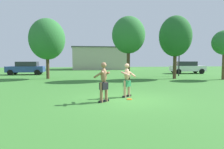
{
  "coord_description": "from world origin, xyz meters",
  "views": [
    {
      "loc": [
        -2.18,
        -9.19,
        1.85
      ],
      "look_at": [
        -0.52,
        1.25,
        1.07
      ],
      "focal_mm": 32.91,
      "sensor_mm": 36.0,
      "label": 1
    }
  ],
  "objects_px": {
    "car_white_near_post": "(187,67)",
    "lamp_post": "(179,46)",
    "frisbee": "(129,99)",
    "tree_right_field": "(175,36)",
    "car_blue_mid_lot": "(26,68)",
    "tree_near_building": "(128,35)",
    "player_near": "(104,81)",
    "player_in_green": "(127,80)",
    "tree_behind_players": "(47,39)"
  },
  "relations": [
    {
      "from": "player_near",
      "to": "lamp_post",
      "type": "bearing_deg",
      "value": 51.84
    },
    {
      "from": "player_in_green",
      "to": "frisbee",
      "type": "distance_m",
      "value": 1.05
    },
    {
      "from": "car_white_near_post",
      "to": "tree_behind_players",
      "type": "bearing_deg",
      "value": -164.14
    },
    {
      "from": "player_near",
      "to": "frisbee",
      "type": "bearing_deg",
      "value": 16.78
    },
    {
      "from": "car_blue_mid_lot",
      "to": "tree_near_building",
      "type": "bearing_deg",
      "value": -36.92
    },
    {
      "from": "car_blue_mid_lot",
      "to": "lamp_post",
      "type": "bearing_deg",
      "value": -15.47
    },
    {
      "from": "car_white_near_post",
      "to": "lamp_post",
      "type": "relative_size",
      "value": 0.82
    },
    {
      "from": "car_white_near_post",
      "to": "lamp_post",
      "type": "bearing_deg",
      "value": -129.43
    },
    {
      "from": "frisbee",
      "to": "car_white_near_post",
      "type": "height_order",
      "value": "car_white_near_post"
    },
    {
      "from": "lamp_post",
      "to": "tree_behind_players",
      "type": "distance_m",
      "value": 13.96
    },
    {
      "from": "player_near",
      "to": "tree_near_building",
      "type": "distance_m",
      "value": 10.37
    },
    {
      "from": "player_in_green",
      "to": "tree_near_building",
      "type": "height_order",
      "value": "tree_near_building"
    },
    {
      "from": "car_white_near_post",
      "to": "tree_right_field",
      "type": "distance_m",
      "value": 8.84
    },
    {
      "from": "frisbee",
      "to": "car_blue_mid_lot",
      "type": "relative_size",
      "value": 0.06
    },
    {
      "from": "lamp_post",
      "to": "tree_right_field",
      "type": "height_order",
      "value": "tree_right_field"
    },
    {
      "from": "player_in_green",
      "to": "car_white_near_post",
      "type": "relative_size",
      "value": 0.37
    },
    {
      "from": "car_blue_mid_lot",
      "to": "tree_right_field",
      "type": "bearing_deg",
      "value": -26.68
    },
    {
      "from": "tree_right_field",
      "to": "tree_near_building",
      "type": "height_order",
      "value": "tree_right_field"
    },
    {
      "from": "car_white_near_post",
      "to": "tree_near_building",
      "type": "bearing_deg",
      "value": -144.04
    },
    {
      "from": "tree_behind_players",
      "to": "tree_near_building",
      "type": "xyz_separation_m",
      "value": [
        7.34,
        -2.14,
        0.26
      ]
    },
    {
      "from": "car_blue_mid_lot",
      "to": "tree_right_field",
      "type": "height_order",
      "value": "tree_right_field"
    },
    {
      "from": "lamp_post",
      "to": "tree_near_building",
      "type": "xyz_separation_m",
      "value": [
        -6.56,
        -3.28,
        0.63
      ]
    },
    {
      "from": "lamp_post",
      "to": "tree_behind_players",
      "type": "relative_size",
      "value": 0.96
    },
    {
      "from": "tree_near_building",
      "to": "player_in_green",
      "type": "bearing_deg",
      "value": -103.96
    },
    {
      "from": "player_in_green",
      "to": "car_white_near_post",
      "type": "height_order",
      "value": "player_in_green"
    },
    {
      "from": "player_in_green",
      "to": "player_near",
      "type": "bearing_deg",
      "value": -141.98
    },
    {
      "from": "frisbee",
      "to": "tree_behind_players",
      "type": "height_order",
      "value": "tree_behind_players"
    },
    {
      "from": "player_near",
      "to": "tree_near_building",
      "type": "relative_size",
      "value": 0.3
    },
    {
      "from": "player_near",
      "to": "tree_right_field",
      "type": "bearing_deg",
      "value": 50.5
    },
    {
      "from": "player_near",
      "to": "frisbee",
      "type": "height_order",
      "value": "player_near"
    },
    {
      "from": "tree_near_building",
      "to": "car_white_near_post",
      "type": "bearing_deg",
      "value": 35.96
    },
    {
      "from": "player_near",
      "to": "player_in_green",
      "type": "bearing_deg",
      "value": 38.02
    },
    {
      "from": "car_blue_mid_lot",
      "to": "tree_behind_players",
      "type": "relative_size",
      "value": 0.76
    },
    {
      "from": "lamp_post",
      "to": "car_blue_mid_lot",
      "type": "bearing_deg",
      "value": 164.53
    },
    {
      "from": "tree_behind_players",
      "to": "tree_near_building",
      "type": "bearing_deg",
      "value": -16.24
    },
    {
      "from": "car_white_near_post",
      "to": "frisbee",
      "type": "bearing_deg",
      "value": -126.31
    },
    {
      "from": "car_blue_mid_lot",
      "to": "tree_near_building",
      "type": "distance_m",
      "value": 13.8
    },
    {
      "from": "car_white_near_post",
      "to": "lamp_post",
      "type": "xyz_separation_m",
      "value": [
        -3.01,
        -3.66,
        2.55
      ]
    },
    {
      "from": "player_in_green",
      "to": "tree_behind_players",
      "type": "height_order",
      "value": "tree_behind_players"
    },
    {
      "from": "player_near",
      "to": "car_blue_mid_lot",
      "type": "distance_m",
      "value": 18.89
    },
    {
      "from": "car_blue_mid_lot",
      "to": "tree_behind_players",
      "type": "xyz_separation_m",
      "value": [
        3.39,
        -5.93,
        2.92
      ]
    },
    {
      "from": "car_white_near_post",
      "to": "tree_right_field",
      "type": "bearing_deg",
      "value": -126.85
    },
    {
      "from": "frisbee",
      "to": "tree_near_building",
      "type": "xyz_separation_m",
      "value": [
        2.1,
        8.94,
        3.99
      ]
    },
    {
      "from": "player_in_green",
      "to": "frisbee",
      "type": "bearing_deg",
      "value": -93.04
    },
    {
      "from": "lamp_post",
      "to": "tree_right_field",
      "type": "bearing_deg",
      "value": -123.37
    },
    {
      "from": "player_near",
      "to": "tree_behind_players",
      "type": "bearing_deg",
      "value": 109.28
    },
    {
      "from": "tree_right_field",
      "to": "tree_behind_players",
      "type": "height_order",
      "value": "tree_right_field"
    },
    {
      "from": "player_in_green",
      "to": "car_white_near_post",
      "type": "xyz_separation_m",
      "value": [
        11.64,
        15.26,
        -0.04
      ]
    },
    {
      "from": "car_blue_mid_lot",
      "to": "tree_near_building",
      "type": "relative_size",
      "value": 0.76
    },
    {
      "from": "frisbee",
      "to": "car_blue_mid_lot",
      "type": "xyz_separation_m",
      "value": [
        -8.64,
        17.01,
        0.81
      ]
    }
  ]
}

